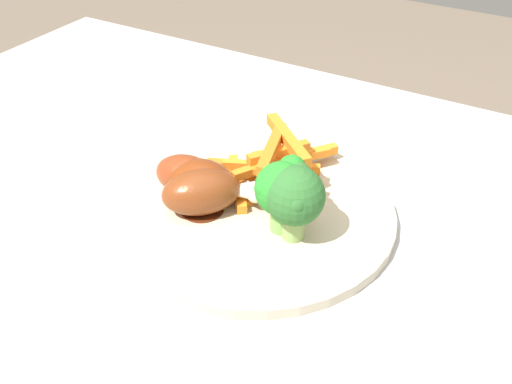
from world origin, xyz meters
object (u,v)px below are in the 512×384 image
(dinner_plate, at_px, (256,212))
(chicken_drumstick_far, at_px, (192,177))
(chicken_drumstick_near, at_px, (205,182))
(dining_table, at_px, (272,316))
(broccoli_floret_middle, at_px, (294,195))
(chicken_drumstick_extra, at_px, (203,194))
(broccoli_floret_front, at_px, (280,186))
(carrot_fries_pile, at_px, (275,164))

(dinner_plate, height_order, chicken_drumstick_far, chicken_drumstick_far)
(chicken_drumstick_near, relative_size, chicken_drumstick_far, 1.01)
(dining_table, distance_m, chicken_drumstick_near, 0.16)
(broccoli_floret_middle, relative_size, chicken_drumstick_near, 0.61)
(broccoli_floret_middle, xyz_separation_m, chicken_drumstick_extra, (-0.09, -0.01, -0.03))
(broccoli_floret_front, height_order, chicken_drumstick_far, broccoli_floret_front)
(dinner_plate, bearing_deg, broccoli_floret_middle, -21.47)
(carrot_fries_pile, bearing_deg, broccoli_floret_middle, -51.23)
(carrot_fries_pile, xyz_separation_m, chicken_drumstick_near, (-0.04, -0.07, 0.00))
(carrot_fries_pile, distance_m, chicken_drumstick_near, 0.08)
(broccoli_floret_middle, relative_size, carrot_fries_pile, 0.51)
(broccoli_floret_front, bearing_deg, dinner_plate, 157.47)
(dinner_plate, bearing_deg, dining_table, -38.86)
(dining_table, xyz_separation_m, chicken_drumstick_near, (-0.09, 0.02, 0.13))
(dining_table, height_order, broccoli_floret_middle, broccoli_floret_middle)
(broccoli_floret_front, distance_m, broccoli_floret_middle, 0.02)
(dining_table, bearing_deg, chicken_drumstick_near, 169.20)
(dinner_plate, distance_m, broccoli_floret_front, 0.07)
(chicken_drumstick_near, distance_m, chicken_drumstick_extra, 0.02)
(broccoli_floret_middle, height_order, chicken_drumstick_extra, broccoli_floret_middle)
(dinner_plate, bearing_deg, carrot_fries_pile, 98.97)
(dining_table, bearing_deg, broccoli_floret_front, 101.30)
(dining_table, distance_m, chicken_drumstick_extra, 0.16)
(dining_table, height_order, chicken_drumstick_near, chicken_drumstick_near)
(broccoli_floret_middle, bearing_deg, carrot_fries_pile, 128.77)
(dinner_plate, bearing_deg, chicken_drumstick_extra, -143.22)
(chicken_drumstick_far, bearing_deg, chicken_drumstick_extra, -36.08)
(broccoli_floret_middle, bearing_deg, chicken_drumstick_extra, -173.33)
(dining_table, relative_size, dinner_plate, 4.27)
(broccoli_floret_middle, xyz_separation_m, chicken_drumstick_near, (-0.11, 0.01, -0.03))
(chicken_drumstick_extra, bearing_deg, chicken_drumstick_near, 120.29)
(chicken_drumstick_extra, bearing_deg, chicken_drumstick_far, 143.92)
(dinner_plate, distance_m, chicken_drumstick_far, 0.08)
(dining_table, relative_size, chicken_drumstick_far, 9.81)
(dining_table, xyz_separation_m, chicken_drumstick_extra, (-0.08, -0.00, 0.13))
(broccoli_floret_front, bearing_deg, chicken_drumstick_far, 178.10)
(broccoli_floret_middle, bearing_deg, dinner_plate, 158.53)
(broccoli_floret_front, relative_size, carrot_fries_pile, 0.49)
(chicken_drumstick_near, height_order, chicken_drumstick_far, chicken_drumstick_near)
(broccoli_floret_front, bearing_deg, chicken_drumstick_extra, -167.51)
(dinner_plate, xyz_separation_m, chicken_drumstick_extra, (-0.04, -0.03, 0.03))
(broccoli_floret_middle, distance_m, chicken_drumstick_far, 0.13)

